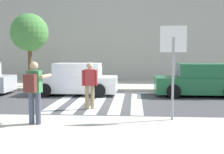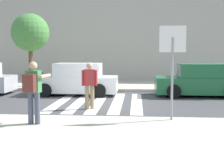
% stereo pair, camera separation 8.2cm
% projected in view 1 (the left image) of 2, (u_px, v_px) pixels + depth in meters
% --- Properties ---
extents(ground_plane, '(120.00, 120.00, 0.00)m').
position_uv_depth(ground_plane, '(98.00, 103.00, 12.90)').
color(ground_plane, '#424244').
extents(sidewalk_near, '(60.00, 6.00, 0.14)m').
position_uv_depth(sidewalk_near, '(64.00, 148.00, 6.73)').
color(sidewalk_near, beige).
rests_on(sidewalk_near, ground).
extents(sidewalk_far, '(60.00, 4.80, 0.14)m').
position_uv_depth(sidewalk_far, '(110.00, 85.00, 18.86)').
color(sidewalk_far, beige).
rests_on(sidewalk_far, ground).
extents(building_facade_far, '(56.00, 4.00, 6.13)m').
position_uv_depth(building_facade_far, '(114.00, 38.00, 22.98)').
color(building_facade_far, '#ADA89E').
rests_on(building_facade_far, ground).
extents(crosswalk_stripe_0, '(0.44, 5.20, 0.01)m').
position_uv_depth(crosswalk_stripe_0, '(61.00, 102.00, 13.21)').
color(crosswalk_stripe_0, silver).
rests_on(crosswalk_stripe_0, ground).
extents(crosswalk_stripe_1, '(0.44, 5.20, 0.01)m').
position_uv_depth(crosswalk_stripe_1, '(80.00, 102.00, 13.16)').
color(crosswalk_stripe_1, silver).
rests_on(crosswalk_stripe_1, ground).
extents(crosswalk_stripe_2, '(0.44, 5.20, 0.01)m').
position_uv_depth(crosswalk_stripe_2, '(98.00, 102.00, 13.10)').
color(crosswalk_stripe_2, silver).
rests_on(crosswalk_stripe_2, ground).
extents(crosswalk_stripe_3, '(0.44, 5.20, 0.01)m').
position_uv_depth(crosswalk_stripe_3, '(117.00, 102.00, 13.04)').
color(crosswalk_stripe_3, silver).
rests_on(crosswalk_stripe_3, ground).
extents(crosswalk_stripe_4, '(0.44, 5.20, 0.01)m').
position_uv_depth(crosswalk_stripe_4, '(137.00, 103.00, 12.98)').
color(crosswalk_stripe_4, silver).
rests_on(crosswalk_stripe_4, ground).
extents(stop_sign, '(0.76, 0.08, 2.74)m').
position_uv_depth(stop_sign, '(173.00, 51.00, 9.00)').
color(stop_sign, gray).
rests_on(stop_sign, sidewalk_near).
extents(photographer_with_backpack, '(0.66, 0.90, 1.72)m').
position_uv_depth(photographer_with_backpack, '(34.00, 87.00, 8.51)').
color(photographer_with_backpack, '#474C60').
rests_on(photographer_with_backpack, sidewalk_near).
extents(pedestrian_crossing, '(0.57, 0.29, 1.72)m').
position_uv_depth(pedestrian_crossing, '(90.00, 83.00, 11.49)').
color(pedestrian_crossing, tan).
rests_on(pedestrian_crossing, ground).
extents(parked_car_white, '(4.10, 1.92, 1.55)m').
position_uv_depth(parked_car_white, '(76.00, 80.00, 15.22)').
color(parked_car_white, white).
rests_on(parked_car_white, ground).
extents(parked_car_green, '(4.10, 1.92, 1.55)m').
position_uv_depth(parked_car_green, '(199.00, 81.00, 14.79)').
color(parked_car_green, '#236B3D').
rests_on(parked_car_green, ground).
extents(street_tree_west, '(2.12, 2.12, 4.10)m').
position_uv_depth(street_tree_west, '(29.00, 33.00, 17.47)').
color(street_tree_west, brown).
rests_on(street_tree_west, sidewalk_far).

